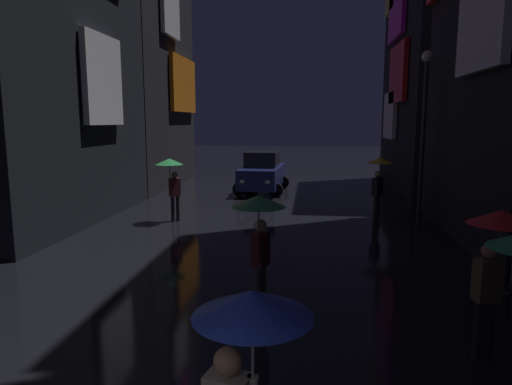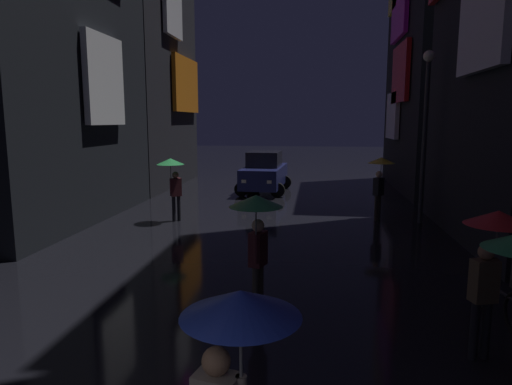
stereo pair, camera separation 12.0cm
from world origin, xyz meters
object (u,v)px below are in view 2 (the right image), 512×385
at_px(car_distant, 264,173).
at_px(pedestrian_far_right_blue, 233,348).
at_px(pedestrian_foreground_right_green, 257,221).
at_px(pedestrian_midstreet_centre_green, 172,172).
at_px(pedestrian_foreground_left_yellow, 380,171).
at_px(pedestrian_midstreet_left_red, 493,243).
at_px(streetlamp_right_far, 426,117).
at_px(bicycle_parked_at_storefront, 498,300).

bearing_deg(car_distant, pedestrian_far_right_blue, -84.37).
distance_m(pedestrian_foreground_right_green, pedestrian_far_right_blue, 4.34).
distance_m(pedestrian_midstreet_centre_green, pedestrian_far_right_blue, 12.03).
distance_m(pedestrian_foreground_left_yellow, pedestrian_far_right_blue, 12.84).
relative_size(pedestrian_midstreet_centre_green, pedestrian_midstreet_left_red, 1.00).
bearing_deg(pedestrian_foreground_left_yellow, car_distant, 129.60).
xyz_separation_m(pedestrian_far_right_blue, streetlamp_right_far, (4.04, 12.20, 1.78)).
bearing_deg(pedestrian_midstreet_centre_green, bicycle_parked_at_storefront, -41.10).
bearing_deg(streetlamp_right_far, pedestrian_far_right_blue, -108.33).
xyz_separation_m(pedestrian_foreground_left_yellow, pedestrian_far_right_blue, (-2.76, -12.55, 0.00)).
bearing_deg(pedestrian_midstreet_left_red, pedestrian_foreground_left_yellow, 91.68).
height_order(pedestrian_foreground_left_yellow, bicycle_parked_at_storefront, pedestrian_foreground_left_yellow).
bearing_deg(bicycle_parked_at_storefront, pedestrian_midstreet_centre_green, 138.90).
height_order(pedestrian_midstreet_left_red, pedestrian_foreground_right_green, same).
relative_size(pedestrian_far_right_blue, streetlamp_right_far, 0.38).
distance_m(car_distant, streetlamp_right_far, 8.61).
bearing_deg(pedestrian_far_right_blue, pedestrian_midstreet_centre_green, 109.83).
bearing_deg(pedestrian_far_right_blue, car_distant, 95.63).
bearing_deg(car_distant, pedestrian_foreground_right_green, -84.18).
distance_m(pedestrian_midstreet_left_red, pedestrian_far_right_blue, 4.51).
xyz_separation_m(pedestrian_foreground_right_green, bicycle_parked_at_storefront, (4.02, 0.26, -1.28)).
height_order(pedestrian_far_right_blue, bicycle_parked_at_storefront, pedestrian_far_right_blue).
relative_size(pedestrian_far_right_blue, bicycle_parked_at_storefront, 1.18).
xyz_separation_m(pedestrian_foreground_right_green, streetlamp_right_far, (4.42, 7.88, 1.78)).
xyz_separation_m(pedestrian_midstreet_centre_green, car_distant, (2.31, 6.70, -0.74)).
distance_m(pedestrian_foreground_left_yellow, pedestrian_foreground_right_green, 8.80).
relative_size(pedestrian_foreground_right_green, bicycle_parked_at_storefront, 1.18).
xyz_separation_m(pedestrian_far_right_blue, bicycle_parked_at_storefront, (3.64, 4.58, -1.28)).
bearing_deg(pedestrian_midstreet_centre_green, pedestrian_far_right_blue, -70.17).
bearing_deg(pedestrian_foreground_left_yellow, pedestrian_midstreet_left_red, -88.32).
bearing_deg(pedestrian_far_right_blue, pedestrian_midstreet_left_red, 47.87).
bearing_deg(pedestrian_foreground_left_yellow, streetlamp_right_far, -15.11).
relative_size(pedestrian_foreground_left_yellow, pedestrian_midstreet_centre_green, 1.00).
xyz_separation_m(pedestrian_midstreet_left_red, pedestrian_foreground_right_green, (-3.41, 0.98, 0.00)).
distance_m(pedestrian_far_right_blue, car_distant, 18.12).
bearing_deg(pedestrian_foreground_right_green, pedestrian_far_right_blue, -84.99).
relative_size(pedestrian_midstreet_left_red, car_distant, 0.50).
relative_size(pedestrian_midstreet_centre_green, car_distant, 0.50).
height_order(pedestrian_foreground_right_green, pedestrian_far_right_blue, same).
bearing_deg(streetlamp_right_far, car_distant, 134.96).
bearing_deg(bicycle_parked_at_storefront, pedestrian_midstreet_left_red, -116.62).
bearing_deg(car_distant, streetlamp_right_far, -45.04).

